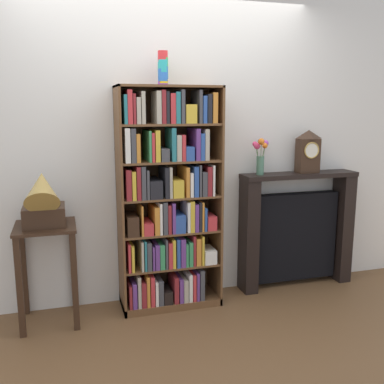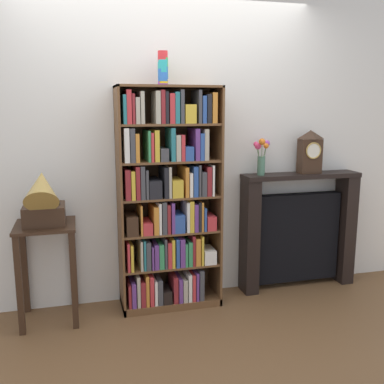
% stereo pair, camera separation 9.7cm
% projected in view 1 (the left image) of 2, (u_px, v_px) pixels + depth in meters
% --- Properties ---
extents(ground_plane, '(7.71, 6.40, 0.02)m').
position_uv_depth(ground_plane, '(172.00, 308.00, 3.68)').
color(ground_plane, brown).
extents(wall_back, '(4.71, 0.08, 2.60)m').
position_uv_depth(wall_back, '(177.00, 147.00, 3.74)').
color(wall_back, silver).
rests_on(wall_back, ground).
extents(bookshelf, '(0.81, 0.35, 1.80)m').
position_uv_depth(bookshelf, '(168.00, 205.00, 3.56)').
color(bookshelf, brown).
rests_on(bookshelf, ground).
extents(cup_stack, '(0.08, 0.08, 0.26)m').
position_uv_depth(cup_stack, '(163.00, 68.00, 3.40)').
color(cup_stack, purple).
rests_on(cup_stack, bookshelf).
extents(side_table_left, '(0.44, 0.44, 0.77)m').
position_uv_depth(side_table_left, '(47.00, 255.00, 3.33)').
color(side_table_left, '#382316').
rests_on(side_table_left, ground).
extents(gramophone, '(0.30, 0.42, 0.48)m').
position_uv_depth(gramophone, '(43.00, 200.00, 3.20)').
color(gramophone, '#382316').
rests_on(gramophone, side_table_left).
extents(fireplace_mantel, '(1.08, 0.23, 1.06)m').
position_uv_depth(fireplace_mantel, '(296.00, 230.00, 4.06)').
color(fireplace_mantel, black).
rests_on(fireplace_mantel, ground).
extents(mantel_clock, '(0.19, 0.13, 0.38)m').
position_uv_depth(mantel_clock, '(308.00, 151.00, 3.92)').
color(mantel_clock, '#382316').
rests_on(mantel_clock, fireplace_mantel).
extents(flower_vase, '(0.16, 0.17, 0.32)m').
position_uv_depth(flower_vase, '(261.00, 155.00, 3.80)').
color(flower_vase, '#4C7A60').
rests_on(flower_vase, fireplace_mantel).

